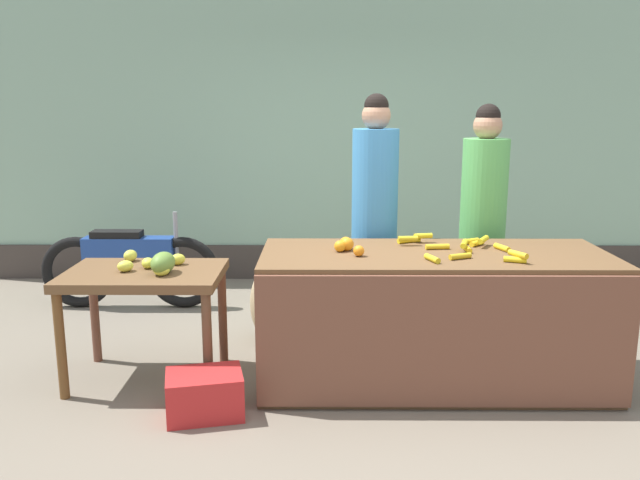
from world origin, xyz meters
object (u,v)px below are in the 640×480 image
produce_sack (270,304)px  parked_motorcycle (130,264)px  vendor_woman_green_shirt (482,225)px  produce_crate (205,394)px  vendor_woman_blue_shirt (374,221)px

produce_sack → parked_motorcycle: bearing=148.3°
vendor_woman_green_shirt → produce_crate: bearing=-146.4°
vendor_woman_green_shirt → produce_sack: 1.72m
produce_crate → produce_sack: size_ratio=0.76×
vendor_woman_green_shirt → parked_motorcycle: size_ratio=1.13×
produce_sack → produce_crate: bearing=-103.0°
vendor_woman_green_shirt → produce_sack: (-1.61, -0.02, -0.62)m
vendor_woman_green_shirt → produce_crate: size_ratio=4.10×
produce_sack → vendor_woman_blue_shirt: bearing=-2.5°
vendor_woman_blue_shirt → produce_sack: vendor_woman_blue_shirt is taller
produce_crate → vendor_woman_blue_shirt: bearing=48.3°
parked_motorcycle → produce_sack: (1.33, -0.82, -0.11)m
vendor_woman_blue_shirt → produce_crate: vendor_woman_blue_shirt is taller
vendor_woman_blue_shirt → produce_sack: size_ratio=3.26×
vendor_woman_blue_shirt → vendor_woman_green_shirt: bearing=3.5°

